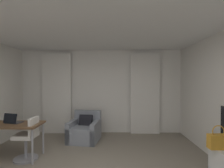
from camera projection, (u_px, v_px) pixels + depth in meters
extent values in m
cube|color=silver|center=(101.00, 91.00, 5.57)|extent=(5.12, 0.06, 2.60)
cube|color=white|center=(85.00, 12.00, 2.51)|extent=(5.12, 6.12, 0.06)
cube|color=silver|center=(57.00, 93.00, 5.46)|extent=(0.90, 0.06, 2.50)
cube|color=silver|center=(145.00, 93.00, 5.42)|extent=(0.90, 0.06, 2.50)
cube|color=gray|center=(84.00, 133.00, 4.76)|extent=(0.87, 0.91, 0.41)
cube|color=gray|center=(88.00, 117.00, 5.09)|extent=(0.78, 0.24, 0.37)
cube|color=gray|center=(96.00, 131.00, 4.71)|extent=(0.23, 0.82, 0.55)
cube|color=gray|center=(73.00, 130.00, 4.81)|extent=(0.23, 0.82, 0.55)
cube|color=black|center=(86.00, 121.00, 4.88)|extent=(0.38, 0.25, 0.37)
cube|color=brown|center=(10.00, 125.00, 3.68)|extent=(1.30, 0.62, 0.04)
cylinder|color=#99999E|center=(43.00, 138.00, 3.93)|extent=(0.04, 0.04, 0.70)
cylinder|color=#99999E|center=(32.00, 147.00, 3.41)|extent=(0.04, 0.04, 0.70)
cylinder|color=gray|center=(26.00, 149.00, 3.63)|extent=(0.06, 0.06, 0.46)
cylinder|color=gray|center=(26.00, 159.00, 3.63)|extent=(0.48, 0.48, 0.04)
cube|color=silver|center=(26.00, 136.00, 3.62)|extent=(0.41, 0.41, 0.08)
cube|color=silver|center=(34.00, 126.00, 3.61)|extent=(0.07, 0.36, 0.34)
cube|color=#2D2D33|center=(14.00, 122.00, 3.75)|extent=(0.36, 0.29, 0.02)
cube|color=black|center=(10.00, 118.00, 3.64)|extent=(0.32, 0.13, 0.20)
cube|color=orange|center=(218.00, 142.00, 2.73)|extent=(0.30, 0.14, 0.22)
torus|color=orange|center=(218.00, 131.00, 2.73)|extent=(0.20, 0.02, 0.20)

